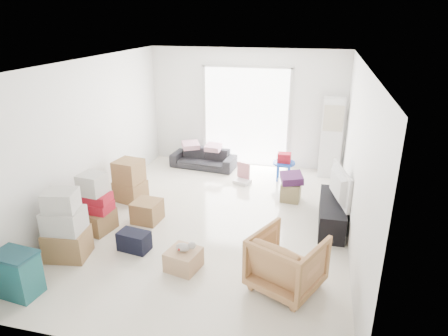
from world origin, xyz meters
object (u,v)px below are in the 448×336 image
at_px(storage_bins, 17,274).
at_px(kids_table, 284,161).
at_px(television, 334,197).
at_px(wood_crate, 184,259).
at_px(ottoman, 291,192).
at_px(tv_console, 332,213).
at_px(ac_tower, 331,138).
at_px(sofa, 203,155).
at_px(armchair, 287,259).

xyz_separation_m(storage_bins, kids_table, (2.90, 4.62, 0.13)).
height_order(television, wood_crate, television).
bearing_deg(ottoman, tv_console, -47.55).
bearing_deg(ac_tower, sofa, -176.99).
height_order(sofa, kids_table, kids_table).
height_order(ottoman, wood_crate, ottoman).
bearing_deg(television, ottoman, 28.58).
bearing_deg(tv_console, ottoman, 132.45).
bearing_deg(tv_console, television, 90.00).
height_order(tv_console, kids_table, kids_table).
bearing_deg(wood_crate, television, 41.04).
relative_size(tv_console, armchair, 1.62).
bearing_deg(ottoman, armchair, -86.53).
bearing_deg(kids_table, ac_tower, 27.40).
bearing_deg(ac_tower, storage_bins, -126.98).
bearing_deg(storage_bins, wood_crate, 28.92).
height_order(television, armchair, armchair).
relative_size(television, kids_table, 1.63).
bearing_deg(tv_console, sofa, 143.39).
distance_m(armchair, wood_crate, 1.47).
bearing_deg(ac_tower, tv_console, -88.76).
relative_size(ac_tower, television, 1.75).
relative_size(ac_tower, ottoman, 4.85).
distance_m(tv_console, armchair, 1.96).
distance_m(storage_bins, kids_table, 5.46).
height_order(tv_console, storage_bins, storage_bins).
bearing_deg(sofa, kids_table, -4.65).
relative_size(sofa, kids_table, 2.44).
xyz_separation_m(tv_console, kids_table, (-1.00, 1.82, 0.21)).
bearing_deg(armchair, storage_bins, 41.83).
bearing_deg(storage_bins, tv_console, 35.72).
relative_size(sofa, wood_crate, 3.49).
xyz_separation_m(ottoman, kids_table, (-0.24, 0.99, 0.26)).
relative_size(sofa, storage_bins, 2.47).
bearing_deg(television, ac_tower, -12.63).
xyz_separation_m(television, sofa, (-2.91, 2.16, -0.23)).
distance_m(ac_tower, television, 2.34).
height_order(tv_console, television, television).
height_order(sofa, storage_bins, storage_bins).
xyz_separation_m(kids_table, wood_crate, (-1.04, -3.60, -0.29)).
xyz_separation_m(ac_tower, television, (0.05, -2.31, -0.35)).
distance_m(ac_tower, sofa, 2.92).
relative_size(television, ottoman, 2.78).
relative_size(storage_bins, ottoman, 1.69).
distance_m(sofa, storage_bins, 5.06).
relative_size(tv_console, ottoman, 3.80).
bearing_deg(ac_tower, ottoman, -115.58).
bearing_deg(ottoman, television, -47.55).
distance_m(television, kids_table, 2.08).
height_order(armchair, kids_table, armchair).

